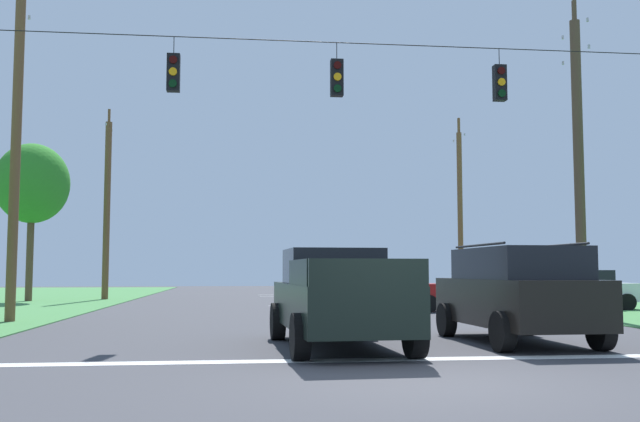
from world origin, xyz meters
TOP-DOWN VIEW (x-y plane):
  - ground_plane at (0.00, 0.00)m, footprint 120.00×120.00m
  - stop_bar_stripe at (0.00, 2.45)m, footprint 14.85×0.45m
  - lane_dash_0 at (0.00, 8.45)m, footprint 2.50×0.15m
  - lane_dash_1 at (0.00, 14.46)m, footprint 2.50×0.15m
  - lane_dash_2 at (0.00, 21.13)m, footprint 2.50×0.15m
  - lane_dash_3 at (0.00, 32.09)m, footprint 2.50×0.15m
  - lane_dash_4 at (0.00, 34.78)m, footprint 2.50×0.15m
  - overhead_signal_span at (-0.13, 8.17)m, footprint 17.97×0.31m
  - pickup_truck at (-0.62, 4.43)m, footprint 2.48×5.48m
  - suv_black at (3.22, 4.87)m, footprint 2.32×4.85m
  - distant_car_crossing_white at (10.56, 16.77)m, footprint 4.38×2.19m
  - distant_car_oncoming at (11.01, 25.21)m, footprint 4.33×2.08m
  - distant_car_far_parked at (2.84, 16.45)m, footprint 4.33×2.08m
  - utility_pole_mid_right at (8.63, 12.70)m, footprint 0.34×1.93m
  - utility_pole_far_right at (9.15, 27.02)m, footprint 0.28×1.99m
  - utility_pole_mid_left at (-9.15, 12.27)m, footprint 0.29×1.87m
  - utility_pole_far_left at (-9.34, 28.44)m, footprint 0.33×1.82m
  - tree_roadside_left at (-12.63, 26.69)m, footprint 3.56×3.56m

SIDE VIEW (x-z plane):
  - ground_plane at x=0.00m, z-range 0.00..0.00m
  - stop_bar_stripe at x=0.00m, z-range 0.00..0.01m
  - lane_dash_0 at x=0.00m, z-range 0.00..0.01m
  - lane_dash_1 at x=0.00m, z-range 0.00..0.01m
  - lane_dash_2 at x=0.00m, z-range 0.00..0.01m
  - lane_dash_3 at x=0.00m, z-range 0.00..0.01m
  - lane_dash_4 at x=0.00m, z-range 0.00..0.01m
  - distant_car_crossing_white at x=10.56m, z-range 0.03..1.55m
  - distant_car_oncoming at x=11.01m, z-range 0.03..1.55m
  - distant_car_far_parked at x=2.84m, z-range 0.03..1.55m
  - pickup_truck at x=-0.62m, z-range -0.01..1.94m
  - suv_black at x=3.22m, z-range 0.03..2.09m
  - overhead_signal_span at x=-0.13m, z-range 0.40..8.06m
  - utility_pole_far_right at x=9.15m, z-range -0.19..9.46m
  - utility_pole_far_left at x=-9.34m, z-range -0.21..9.75m
  - utility_pole_mid_right at x=8.63m, z-range -0.12..10.49m
  - utility_pole_mid_left at x=-9.15m, z-range -0.05..11.28m
  - tree_roadside_left at x=-12.63m, z-range 1.87..9.62m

